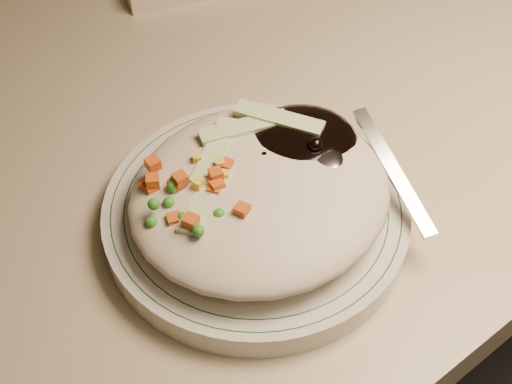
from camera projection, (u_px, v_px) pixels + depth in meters
desk at (203, 213)px, 0.81m from camera, size 1.40×0.70×0.74m
plate at (256, 215)px, 0.53m from camera, size 0.23×0.23×0.02m
plate_rim at (256, 206)px, 0.52m from camera, size 0.22×0.22×0.00m
meal at (261, 185)px, 0.51m from camera, size 0.21×0.19×0.05m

